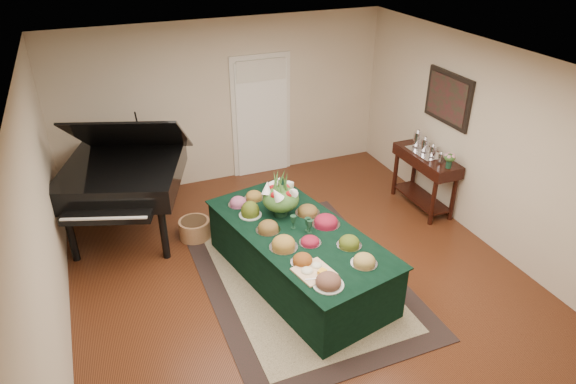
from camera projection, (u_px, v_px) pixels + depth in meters
name	position (u px, v px, depth m)	size (l,w,h in m)	color
ground	(297.00, 273.00, 6.65)	(6.00, 6.00, 0.00)	black
area_rug	(301.00, 278.00, 6.55)	(2.37, 3.31, 0.01)	black
kitchen_doorway	(262.00, 117.00, 8.76)	(1.05, 0.07, 2.10)	silver
buffet_table	(298.00, 255.00, 6.38)	(1.74, 2.80, 0.72)	black
food_platters	(295.00, 225.00, 6.23)	(1.19, 2.46, 0.15)	silver
cutting_board	(313.00, 269.00, 5.50)	(0.44, 0.44, 0.10)	tan
green_goblets	(303.00, 224.00, 6.18)	(0.22, 0.24, 0.18)	#153522
floral_centerpiece	(281.00, 195.00, 6.42)	(0.48, 0.48, 0.48)	#153522
grand_piano	(123.00, 174.00, 7.04)	(2.08, 2.20, 1.87)	black
wicker_basket	(195.00, 229.00, 7.32)	(0.44, 0.44, 0.28)	#98653D
mahogany_sideboard	(426.00, 167.00, 7.83)	(0.45, 1.19, 0.90)	black
tea_service	(427.00, 147.00, 7.70)	(0.34, 0.74, 0.30)	silver
pink_bouquet	(450.00, 158.00, 7.25)	(0.18, 0.18, 0.23)	#153522
wall_painting	(448.00, 98.00, 7.39)	(0.05, 0.95, 0.75)	black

